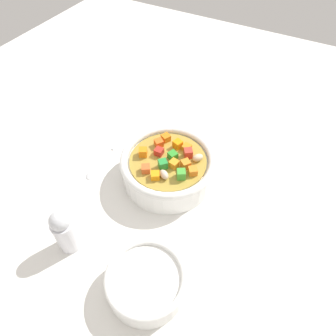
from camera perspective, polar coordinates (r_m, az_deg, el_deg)
name	(u,v)px	position (r cm, az deg, el deg)	size (l,w,h in cm)	color
ground_plane	(168,180)	(60.63, 0.00, -2.32)	(140.00, 140.00, 2.00)	silver
soup_bowl_main	(168,167)	(57.42, 0.02, 0.24)	(17.90, 17.90, 6.76)	white
spoon	(112,149)	(65.49, -10.49, 3.51)	(2.24, 22.74, 0.86)	silver
side_bowl_small	(146,282)	(47.27, -4.09, -20.54)	(11.90, 11.90, 4.47)	white
pepper_shaker	(65,231)	(50.70, -18.85, -11.13)	(3.56, 3.56, 9.09)	silver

